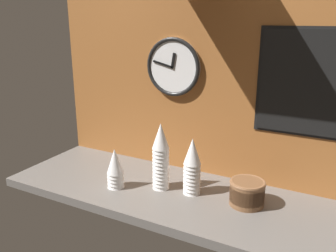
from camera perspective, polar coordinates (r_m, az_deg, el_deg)
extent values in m
cube|color=slate|center=(1.67, 1.12, -10.90)|extent=(1.60, 0.56, 0.04)
cube|color=#A3602D|center=(1.74, 5.24, 9.04)|extent=(1.60, 0.03, 1.05)
cone|color=white|center=(1.66, -1.14, -8.02)|extent=(0.08, 0.08, 0.12)
cone|color=white|center=(1.66, -1.15, -7.47)|extent=(0.08, 0.08, 0.12)
cone|color=white|center=(1.65, -1.15, -6.91)|extent=(0.08, 0.08, 0.12)
cone|color=white|center=(1.64, -1.16, -6.34)|extent=(0.08, 0.08, 0.12)
cone|color=white|center=(1.63, -1.16, -5.77)|extent=(0.08, 0.08, 0.12)
cone|color=white|center=(1.63, -1.16, -5.19)|extent=(0.08, 0.08, 0.12)
cone|color=white|center=(1.62, -1.17, -4.61)|extent=(0.08, 0.08, 0.12)
cone|color=white|center=(1.61, -1.17, -4.02)|extent=(0.08, 0.08, 0.12)
cone|color=white|center=(1.61, -1.17, -3.43)|extent=(0.08, 0.08, 0.12)
cone|color=white|center=(1.60, -1.18, -2.84)|extent=(0.08, 0.08, 0.12)
cone|color=white|center=(1.60, -1.18, -2.24)|extent=(0.08, 0.08, 0.12)
cone|color=white|center=(1.59, -1.19, -1.63)|extent=(0.08, 0.08, 0.12)
cone|color=white|center=(1.69, -8.42, -7.82)|extent=(0.08, 0.08, 0.12)
cone|color=white|center=(1.68, -8.44, -7.27)|extent=(0.08, 0.08, 0.12)
cone|color=white|center=(1.67, -8.47, -6.72)|extent=(0.08, 0.08, 0.12)
cone|color=white|center=(1.67, -8.49, -6.16)|extent=(0.08, 0.08, 0.12)
cone|color=white|center=(1.66, -8.52, -5.59)|extent=(0.08, 0.08, 0.12)
cone|color=white|center=(1.62, 3.84, -8.77)|extent=(0.08, 0.08, 0.12)
cone|color=white|center=(1.61, 3.85, -8.20)|extent=(0.08, 0.08, 0.12)
cone|color=white|center=(1.61, 3.86, -7.63)|extent=(0.08, 0.08, 0.12)
cone|color=white|center=(1.60, 3.88, -7.05)|extent=(0.08, 0.08, 0.12)
cone|color=white|center=(1.59, 3.89, -6.47)|extent=(0.08, 0.08, 0.12)
cone|color=white|center=(1.58, 3.90, -5.88)|extent=(0.08, 0.08, 0.12)
cone|color=white|center=(1.58, 3.92, -5.28)|extent=(0.08, 0.08, 0.12)
cone|color=white|center=(1.57, 3.93, -4.68)|extent=(0.08, 0.08, 0.12)
cone|color=white|center=(1.56, 3.94, -4.08)|extent=(0.08, 0.08, 0.12)
cylinder|color=brown|center=(1.58, 12.48, -11.47)|extent=(0.15, 0.15, 0.04)
cylinder|color=brown|center=(1.57, 12.53, -10.77)|extent=(0.15, 0.15, 0.04)
cylinder|color=brown|center=(1.56, 12.59, -10.07)|extent=(0.15, 0.15, 0.04)
cylinder|color=brown|center=(1.55, 12.64, -9.36)|extent=(0.15, 0.15, 0.04)
torus|color=#946542|center=(1.54, 12.67, -8.86)|extent=(0.15, 0.15, 0.02)
cylinder|color=white|center=(1.77, 0.88, 9.45)|extent=(0.28, 0.02, 0.28)
torus|color=black|center=(1.76, 0.76, 9.42)|extent=(0.29, 0.02, 0.29)
cube|color=black|center=(1.75, 0.85, 10.51)|extent=(0.02, 0.01, 0.07)
cube|color=black|center=(1.78, -0.86, 9.91)|extent=(0.11, 0.01, 0.03)
cylinder|color=black|center=(1.76, 0.68, 9.40)|extent=(0.01, 0.01, 0.01)
cube|color=black|center=(1.60, 21.57, 6.39)|extent=(0.42, 0.01, 0.46)
cube|color=black|center=(1.59, 21.55, 6.36)|extent=(0.40, 0.01, 0.44)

